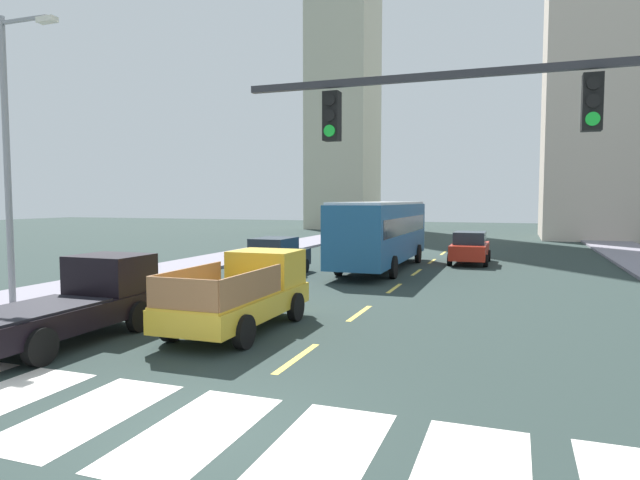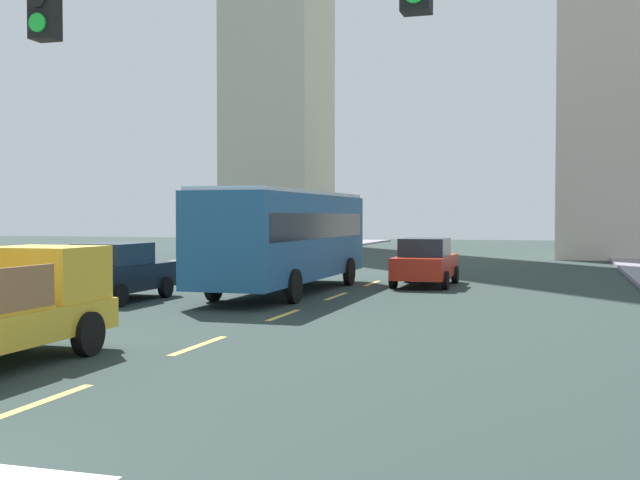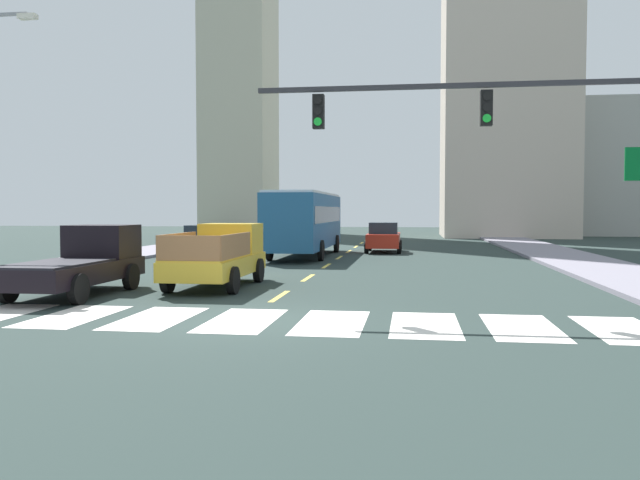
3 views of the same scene
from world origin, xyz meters
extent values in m
cube|color=gray|center=(-11.23, 18.00, 0.07)|extent=(3.73, 110.00, 0.15)
cube|color=#E0C148|center=(0.00, 4.00, 0.00)|extent=(0.16, 2.40, 0.01)
cube|color=#E0C148|center=(0.00, 9.00, 0.00)|extent=(0.16, 2.40, 0.01)
cube|color=#E0C148|center=(0.00, 14.00, 0.00)|extent=(0.16, 2.40, 0.01)
cube|color=#E0C148|center=(0.00, 19.00, 0.00)|extent=(0.16, 2.40, 0.01)
cube|color=#E0C148|center=(0.00, 24.00, 0.00)|extent=(0.16, 2.40, 0.01)
cube|color=#E0C148|center=(0.00, 29.00, 0.00)|extent=(0.16, 2.40, 0.01)
cube|color=#E0C148|center=(0.00, 34.00, 0.00)|extent=(0.16, 2.40, 0.01)
cube|color=#E0C148|center=(0.00, 39.00, 0.00)|extent=(0.16, 2.40, 0.01)
cube|color=gold|center=(-2.40, 7.52, 1.46)|extent=(1.84, 1.60, 1.00)
cube|color=#19232D|center=(-2.40, 7.96, 1.64)|extent=(1.72, 0.08, 0.56)
cylinder|color=black|center=(-1.42, 7.38, 0.40)|extent=(0.22, 0.80, 0.80)
cube|color=#205687|center=(-1.85, 19.57, 1.85)|extent=(2.50, 10.80, 2.70)
cube|color=#19232D|center=(-1.85, 19.57, 2.20)|extent=(2.52, 9.94, 0.80)
cube|color=silver|center=(-1.85, 19.57, 3.26)|extent=(2.40, 10.37, 0.12)
cylinder|color=black|center=(-3.10, 22.92, 0.50)|extent=(0.22, 1.00, 1.00)
cylinder|color=black|center=(-0.60, 22.92, 0.50)|extent=(0.22, 1.00, 1.00)
cylinder|color=black|center=(-3.10, 16.60, 0.50)|extent=(0.22, 1.00, 1.00)
cylinder|color=black|center=(-0.60, 16.60, 0.50)|extent=(0.22, 1.00, 1.00)
cube|color=black|center=(-5.84, 15.75, 0.70)|extent=(1.80, 4.40, 0.76)
cube|color=#1E2833|center=(-5.84, 15.60, 1.40)|extent=(1.58, 2.11, 0.64)
cylinder|color=black|center=(-6.74, 17.11, 0.32)|extent=(0.22, 0.64, 0.64)
cylinder|color=black|center=(-4.94, 17.11, 0.32)|extent=(0.22, 0.64, 0.64)
cylinder|color=black|center=(-6.74, 14.39, 0.32)|extent=(0.22, 0.64, 0.64)
cylinder|color=black|center=(-4.94, 14.39, 0.32)|extent=(0.22, 0.64, 0.64)
cube|color=red|center=(2.07, 23.58, 0.70)|extent=(1.80, 4.40, 0.76)
cube|color=#1E2833|center=(2.07, 23.43, 1.40)|extent=(1.58, 2.11, 0.64)
cylinder|color=black|center=(1.17, 24.95, 0.32)|extent=(0.22, 0.64, 0.64)
cylinder|color=black|center=(2.97, 24.95, 0.32)|extent=(0.22, 0.64, 0.64)
cylinder|color=black|center=(1.17, 22.22, 0.32)|extent=(0.22, 0.64, 0.64)
cylinder|color=black|center=(2.97, 22.22, 0.32)|extent=(0.22, 0.64, 0.64)
cube|color=black|center=(1.34, 2.33, 4.85)|extent=(0.28, 0.24, 0.84)
cylinder|color=green|center=(1.34, 2.20, 4.59)|extent=(0.20, 0.04, 0.20)
camera|label=1|loc=(4.39, -6.77, 3.41)|focal=30.79mm
camera|label=2|loc=(6.71, -5.22, 2.53)|focal=45.13mm
camera|label=3|loc=(3.65, -13.62, 2.40)|focal=36.22mm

